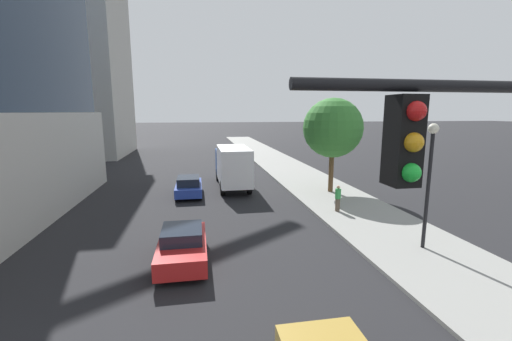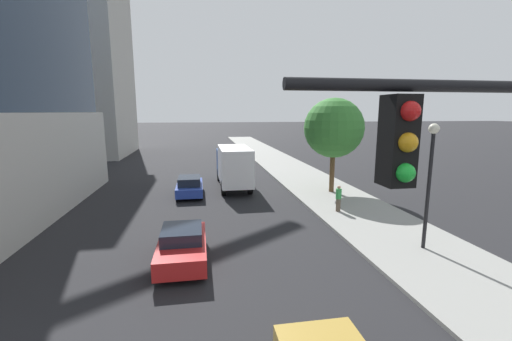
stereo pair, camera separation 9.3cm
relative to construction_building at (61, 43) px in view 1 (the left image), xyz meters
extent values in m
cube|color=gray|center=(27.09, -31.06, -15.09)|extent=(5.41, 120.00, 0.15)
cube|color=#B2AFA8|center=(-0.03, 0.02, -1.37)|extent=(15.31, 14.34, 27.58)
cube|color=gold|center=(4.57, -4.28, 3.08)|extent=(0.90, 0.90, 36.48)
cube|color=black|center=(19.95, -46.95, -9.41)|extent=(0.32, 0.36, 1.05)
sphere|color=red|center=(19.95, -47.14, -9.07)|extent=(0.22, 0.22, 0.22)
sphere|color=orange|center=(19.95, -47.14, -9.41)|extent=(0.22, 0.22, 0.22)
sphere|color=green|center=(19.95, -47.14, -9.75)|extent=(0.22, 0.22, 0.22)
cylinder|color=black|center=(27.33, -38.04, -12.48)|extent=(0.16, 0.16, 5.07)
sphere|color=silver|center=(27.33, -38.04, -9.76)|extent=(0.44, 0.44, 0.44)
cylinder|color=brown|center=(27.41, -27.39, -13.44)|extent=(0.36, 0.36, 3.14)
sphere|color=#387F33|center=(27.41, -27.39, -10.23)|extent=(4.36, 4.36, 4.36)
cube|color=red|center=(16.87, -37.40, -14.54)|extent=(1.90, 4.21, 0.70)
cube|color=#19212D|center=(16.87, -37.35, -13.94)|extent=(1.59, 1.92, 0.50)
cylinder|color=black|center=(16.04, -35.97, -14.84)|extent=(0.22, 0.64, 0.64)
cylinder|color=black|center=(17.71, -35.97, -14.84)|extent=(0.22, 0.64, 0.64)
cylinder|color=black|center=(16.04, -38.83, -14.84)|extent=(0.22, 0.64, 0.64)
cylinder|color=black|center=(17.71, -38.83, -14.84)|extent=(0.22, 0.64, 0.64)
cube|color=#233D9E|center=(16.87, -26.20, -14.58)|extent=(1.86, 4.23, 0.64)
cube|color=#19212D|center=(16.87, -26.62, -13.98)|extent=(1.56, 2.14, 0.57)
cylinder|color=black|center=(16.06, -24.76, -14.85)|extent=(0.22, 0.62, 0.62)
cylinder|color=black|center=(17.69, -24.76, -14.85)|extent=(0.22, 0.62, 0.62)
cylinder|color=black|center=(16.06, -27.63, -14.85)|extent=(0.22, 0.62, 0.62)
cylinder|color=black|center=(17.69, -27.63, -14.85)|extent=(0.22, 0.62, 0.62)
cube|color=#1E4799|center=(20.32, -21.19, -13.44)|extent=(2.28, 2.18, 2.16)
cube|color=white|center=(20.32, -25.16, -13.15)|extent=(2.28, 5.45, 2.74)
cylinder|color=black|center=(19.31, -21.19, -14.62)|extent=(0.30, 1.08, 1.08)
cylinder|color=black|center=(21.32, -21.19, -14.62)|extent=(0.30, 1.08, 1.08)
cylinder|color=black|center=(19.31, -26.52, -14.62)|extent=(0.30, 1.08, 1.08)
cylinder|color=black|center=(21.32, -26.52, -14.62)|extent=(0.30, 1.08, 1.08)
cylinder|color=brown|center=(25.84, -32.24, -14.62)|extent=(0.28, 0.28, 0.78)
cylinder|color=green|center=(25.84, -32.24, -13.93)|extent=(0.34, 0.34, 0.60)
sphere|color=tan|center=(25.84, -32.24, -13.52)|extent=(0.21, 0.21, 0.21)
camera|label=1|loc=(17.61, -50.43, -9.08)|focal=23.21mm
camera|label=2|loc=(17.70, -50.44, -9.08)|focal=23.21mm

